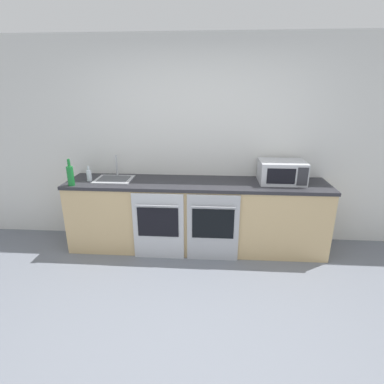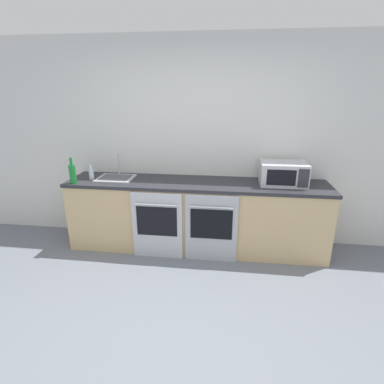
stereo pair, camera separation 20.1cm
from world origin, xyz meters
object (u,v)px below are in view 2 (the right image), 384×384
at_px(oven_left, 157,225).
at_px(microwave, 283,173).
at_px(oven_right, 211,228).
at_px(bottle_clear, 91,174).
at_px(sink, 116,177).
at_px(bottle_green, 73,173).

height_order(oven_left, microwave, microwave).
relative_size(oven_left, oven_right, 1.00).
height_order(bottle_clear, sink, sink).
xyz_separation_m(oven_left, microwave, (1.46, 0.38, 0.59)).
distance_m(microwave, bottle_clear, 2.36).
height_order(microwave, sink, sink).
distance_m(oven_left, microwave, 1.62).
height_order(oven_left, bottle_clear, bottle_clear).
bearing_deg(microwave, oven_right, -155.35).
bearing_deg(sink, oven_left, -29.40).
relative_size(bottle_clear, bottle_green, 0.60).
xyz_separation_m(microwave, bottle_clear, (-2.36, -0.10, -0.06)).
bearing_deg(bottle_green, bottle_clear, 52.61).
bearing_deg(oven_right, bottle_clear, 170.02).
distance_m(microwave, bottle_green, 2.52).
relative_size(oven_right, bottle_green, 2.62).
xyz_separation_m(microwave, bottle_green, (-2.50, -0.29, -0.01)).
height_order(oven_right, microwave, microwave).
bearing_deg(microwave, oven_left, -165.62).
distance_m(oven_left, bottle_clear, 1.08).
height_order(microwave, bottle_clear, microwave).
bearing_deg(oven_right, sink, 164.78).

